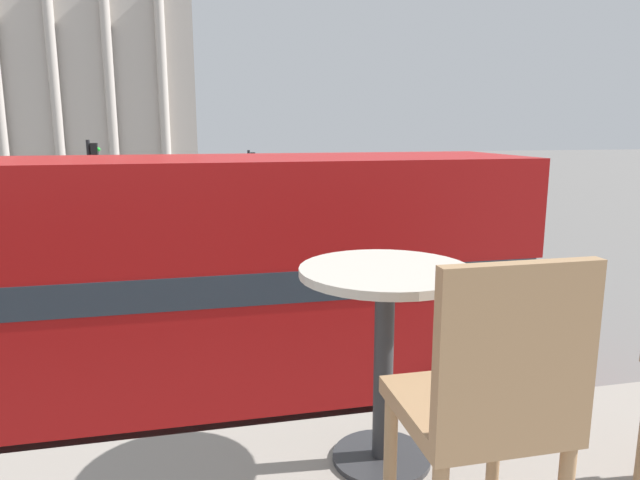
% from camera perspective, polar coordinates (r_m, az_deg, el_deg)
% --- Properties ---
extents(double_decker_bus, '(11.18, 2.75, 4.13)m').
position_cam_1_polar(double_decker_bus, '(9.02, -15.20, -3.77)').
color(double_decker_bus, black).
rests_on(double_decker_bus, ground_plane).
extents(cafe_dining_table, '(0.60, 0.60, 0.73)m').
position_cam_1_polar(cafe_dining_table, '(2.03, 6.46, -8.11)').
color(cafe_dining_table, '#2D2D30').
rests_on(cafe_dining_table, cafe_floor_slab).
extents(cafe_chair_0, '(0.40, 0.40, 0.91)m').
position_cam_1_polar(cafe_chair_0, '(1.57, 16.45, -15.39)').
color(cafe_chair_0, '#A87F56').
rests_on(cafe_chair_0, cafe_floor_slab).
extents(plaza_building_left, '(29.67, 12.05, 20.58)m').
position_cam_1_polar(plaza_building_left, '(63.70, -26.18, 15.28)').
color(plaza_building_left, '#BCB2A8').
rests_on(plaza_building_left, ground_plane).
extents(traffic_light_near, '(0.42, 0.24, 3.86)m').
position_cam_1_polar(traffic_light_near, '(14.08, 8.38, 2.69)').
color(traffic_light_near, black).
rests_on(traffic_light_near, ground_plane).
extents(traffic_light_mid, '(0.42, 0.24, 4.19)m').
position_cam_1_polar(traffic_light_mid, '(19.51, -21.70, 4.97)').
color(traffic_light_mid, black).
rests_on(traffic_light_mid, ground_plane).
extents(traffic_light_far, '(0.42, 0.24, 3.57)m').
position_cam_1_polar(traffic_light_far, '(25.83, -6.91, 6.19)').
color(traffic_light_far, black).
rests_on(traffic_light_far, ground_plane).
extents(car_maroon, '(4.20, 1.93, 1.35)m').
position_cam_1_polar(car_maroon, '(21.57, -24.69, -0.16)').
color(car_maroon, black).
rests_on(car_maroon, ground_plane).
extents(car_white, '(4.20, 1.93, 1.35)m').
position_cam_1_polar(car_white, '(24.58, -26.77, 0.95)').
color(car_white, black).
rests_on(car_white, ground_plane).
extents(pedestrian_grey, '(0.32, 0.32, 1.77)m').
position_cam_1_polar(pedestrian_grey, '(30.43, -23.91, 3.57)').
color(pedestrian_grey, '#282B33').
rests_on(pedestrian_grey, ground_plane).
extents(pedestrian_black, '(0.32, 0.32, 1.67)m').
position_cam_1_polar(pedestrian_black, '(35.35, -11.38, 5.15)').
color(pedestrian_black, '#282B33').
rests_on(pedestrian_black, ground_plane).
extents(pedestrian_yellow, '(0.32, 0.32, 1.66)m').
position_cam_1_polar(pedestrian_yellow, '(33.36, -24.24, 4.01)').
color(pedestrian_yellow, '#282B33').
rests_on(pedestrian_yellow, ground_plane).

